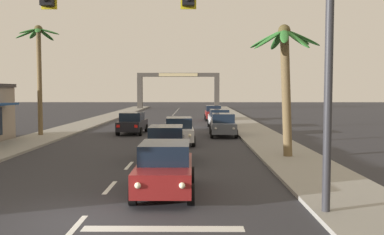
{
  "coord_description": "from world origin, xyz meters",
  "views": [
    {
      "loc": [
        2.98,
        -10.92,
        3.41
      ],
      "look_at": [
        2.86,
        8.0,
        2.2
      ],
      "focal_mm": 39.98,
      "sensor_mm": 36.0,
      "label": 1
    }
  ],
  "objects_px": {
    "sedan_parked_nearest_kerb": "(223,125)",
    "palm_left_third": "(39,59)",
    "sedan_third_in_queue": "(166,143)",
    "sedan_parked_mid_kerb": "(219,119)",
    "sedan_parked_far_kerb": "(213,113)",
    "sedan_lead_at_stop_bar": "(165,168)",
    "sedan_fifth_in_queue": "(179,130)",
    "palm_right_second": "(285,68)",
    "traffic_signal_mast": "(194,16)",
    "town_gateway_arch": "(178,85)",
    "sedan_oncoming_far": "(132,123)"
  },
  "relations": [
    {
      "from": "sedan_parked_nearest_kerb",
      "to": "palm_left_third",
      "type": "relative_size",
      "value": 0.55
    },
    {
      "from": "sedan_third_in_queue",
      "to": "sedan_parked_mid_kerb",
      "type": "xyz_separation_m",
      "value": [
        3.6,
        17.85,
        0.0
      ]
    },
    {
      "from": "sedan_third_in_queue",
      "to": "sedan_parked_far_kerb",
      "type": "bearing_deg",
      "value": 82.8
    },
    {
      "from": "sedan_lead_at_stop_bar",
      "to": "sedan_fifth_in_queue",
      "type": "relative_size",
      "value": 0.99
    },
    {
      "from": "palm_right_second",
      "to": "sedan_third_in_queue",
      "type": "bearing_deg",
      "value": -173.77
    },
    {
      "from": "traffic_signal_mast",
      "to": "town_gateway_arch",
      "type": "distance_m",
      "value": 66.09
    },
    {
      "from": "town_gateway_arch",
      "to": "traffic_signal_mast",
      "type": "bearing_deg",
      "value": -87.43
    },
    {
      "from": "sedan_fifth_in_queue",
      "to": "sedan_parked_nearest_kerb",
      "type": "bearing_deg",
      "value": 55.89
    },
    {
      "from": "sedan_lead_at_stop_bar",
      "to": "sedan_third_in_queue",
      "type": "distance_m",
      "value": 6.56
    },
    {
      "from": "sedan_third_in_queue",
      "to": "palm_right_second",
      "type": "height_order",
      "value": "palm_right_second"
    },
    {
      "from": "sedan_third_in_queue",
      "to": "palm_left_third",
      "type": "distance_m",
      "value": 15.34
    },
    {
      "from": "traffic_signal_mast",
      "to": "sedan_third_in_queue",
      "type": "distance_m",
      "value": 10.23
    },
    {
      "from": "palm_left_third",
      "to": "town_gateway_arch",
      "type": "distance_m",
      "value": 47.08
    },
    {
      "from": "sedan_parked_mid_kerb",
      "to": "sedan_parked_far_kerb",
      "type": "distance_m",
      "value": 9.81
    },
    {
      "from": "sedan_third_in_queue",
      "to": "sedan_oncoming_far",
      "type": "bearing_deg",
      "value": 105.29
    },
    {
      "from": "sedan_third_in_queue",
      "to": "sedan_parked_mid_kerb",
      "type": "bearing_deg",
      "value": 78.61
    },
    {
      "from": "sedan_parked_mid_kerb",
      "to": "town_gateway_arch",
      "type": "bearing_deg",
      "value": 97.56
    },
    {
      "from": "sedan_parked_far_kerb",
      "to": "sedan_oncoming_far",
      "type": "bearing_deg",
      "value": -115.08
    },
    {
      "from": "sedan_lead_at_stop_bar",
      "to": "sedan_parked_mid_kerb",
      "type": "height_order",
      "value": "same"
    },
    {
      "from": "palm_right_second",
      "to": "sedan_parked_far_kerb",
      "type": "bearing_deg",
      "value": 94.99
    },
    {
      "from": "traffic_signal_mast",
      "to": "town_gateway_arch",
      "type": "bearing_deg",
      "value": 92.57
    },
    {
      "from": "sedan_oncoming_far",
      "to": "palm_left_third",
      "type": "relative_size",
      "value": 0.56
    },
    {
      "from": "palm_left_third",
      "to": "palm_right_second",
      "type": "relative_size",
      "value": 1.22
    },
    {
      "from": "palm_left_third",
      "to": "sedan_lead_at_stop_bar",
      "type": "bearing_deg",
      "value": -58.88
    },
    {
      "from": "sedan_parked_mid_kerb",
      "to": "palm_left_third",
      "type": "relative_size",
      "value": 0.55
    },
    {
      "from": "sedan_third_in_queue",
      "to": "town_gateway_arch",
      "type": "distance_m",
      "value": 57.05
    },
    {
      "from": "palm_left_third",
      "to": "palm_right_second",
      "type": "height_order",
      "value": "palm_left_third"
    },
    {
      "from": "sedan_oncoming_far",
      "to": "sedan_parked_far_kerb",
      "type": "height_order",
      "value": "same"
    },
    {
      "from": "traffic_signal_mast",
      "to": "sedan_lead_at_stop_bar",
      "type": "bearing_deg",
      "value": 110.91
    },
    {
      "from": "sedan_third_in_queue",
      "to": "sedan_parked_nearest_kerb",
      "type": "distance_m",
      "value": 11.65
    },
    {
      "from": "traffic_signal_mast",
      "to": "sedan_parked_nearest_kerb",
      "type": "relative_size",
      "value": 2.53
    },
    {
      "from": "sedan_third_in_queue",
      "to": "town_gateway_arch",
      "type": "relative_size",
      "value": 0.3
    },
    {
      "from": "traffic_signal_mast",
      "to": "sedan_parked_far_kerb",
      "type": "height_order",
      "value": "traffic_signal_mast"
    },
    {
      "from": "sedan_fifth_in_queue",
      "to": "palm_left_third",
      "type": "relative_size",
      "value": 0.56
    },
    {
      "from": "sedan_parked_mid_kerb",
      "to": "sedan_parked_far_kerb",
      "type": "height_order",
      "value": "same"
    },
    {
      "from": "sedan_oncoming_far",
      "to": "palm_left_third",
      "type": "distance_m",
      "value": 8.34
    },
    {
      "from": "sedan_fifth_in_queue",
      "to": "sedan_parked_mid_kerb",
      "type": "xyz_separation_m",
      "value": [
        3.21,
        11.3,
        0.0
      ]
    },
    {
      "from": "sedan_lead_at_stop_bar",
      "to": "sedan_parked_far_kerb",
      "type": "distance_m",
      "value": 34.34
    },
    {
      "from": "sedan_fifth_in_queue",
      "to": "sedan_parked_mid_kerb",
      "type": "bearing_deg",
      "value": 74.16
    },
    {
      "from": "sedan_third_in_queue",
      "to": "sedan_fifth_in_queue",
      "type": "relative_size",
      "value": 0.99
    },
    {
      "from": "traffic_signal_mast",
      "to": "palm_right_second",
      "type": "bearing_deg",
      "value": 65.28
    },
    {
      "from": "sedan_lead_at_stop_bar",
      "to": "town_gateway_arch",
      "type": "bearing_deg",
      "value": 91.8
    },
    {
      "from": "sedan_fifth_in_queue",
      "to": "palm_right_second",
      "type": "distance_m",
      "value": 8.83
    },
    {
      "from": "sedan_parked_nearest_kerb",
      "to": "palm_right_second",
      "type": "distance_m",
      "value": 11.34
    },
    {
      "from": "traffic_signal_mast",
      "to": "sedan_fifth_in_queue",
      "type": "relative_size",
      "value": 2.51
    },
    {
      "from": "sedan_parked_mid_kerb",
      "to": "palm_right_second",
      "type": "distance_m",
      "value": 17.73
    },
    {
      "from": "traffic_signal_mast",
      "to": "sedan_parked_mid_kerb",
      "type": "relative_size",
      "value": 2.51
    },
    {
      "from": "sedan_parked_far_kerb",
      "to": "palm_right_second",
      "type": "distance_m",
      "value": 27.36
    },
    {
      "from": "sedan_fifth_in_queue",
      "to": "sedan_parked_nearest_kerb",
      "type": "relative_size",
      "value": 1.01
    },
    {
      "from": "sedan_lead_at_stop_bar",
      "to": "palm_left_third",
      "type": "xyz_separation_m",
      "value": [
        -10.37,
        17.17,
        4.82
      ]
    }
  ]
}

